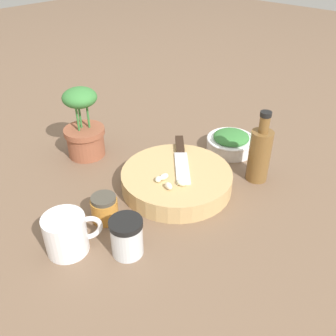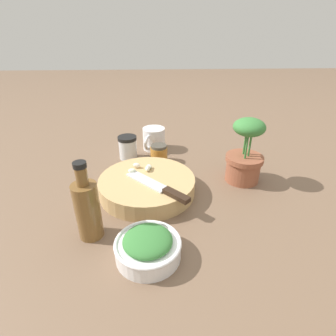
{
  "view_description": "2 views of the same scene",
  "coord_description": "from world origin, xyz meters",
  "px_view_note": "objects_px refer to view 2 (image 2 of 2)",
  "views": [
    {
      "loc": [
        -0.57,
        -0.56,
        0.58
      ],
      "look_at": [
        0.01,
        -0.03,
        0.06
      ],
      "focal_mm": 40.0,
      "sensor_mm": 36.0,
      "label": 1
    },
    {
      "loc": [
        0.68,
        -0.02,
        0.44
      ],
      "look_at": [
        0.01,
        0.02,
        0.07
      ],
      "focal_mm": 28.0,
      "sensor_mm": 36.0,
      "label": 2
    }
  ],
  "objects_px": {
    "chef_knife": "(160,188)",
    "coffee_mug": "(154,139)",
    "cutting_board": "(147,185)",
    "honey_jar": "(159,153)",
    "garlic_cloves": "(141,168)",
    "oil_bottle": "(87,208)",
    "potted_herb": "(245,156)",
    "herb_bowl": "(148,246)",
    "spice_jar": "(128,147)"
  },
  "relations": [
    {
      "from": "cutting_board",
      "to": "oil_bottle",
      "type": "bearing_deg",
      "value": -36.06
    },
    {
      "from": "coffee_mug",
      "to": "oil_bottle",
      "type": "distance_m",
      "value": 0.51
    },
    {
      "from": "chef_knife",
      "to": "honey_jar",
      "type": "height_order",
      "value": "honey_jar"
    },
    {
      "from": "oil_bottle",
      "to": "honey_jar",
      "type": "bearing_deg",
      "value": 156.19
    },
    {
      "from": "garlic_cloves",
      "to": "coffee_mug",
      "type": "xyz_separation_m",
      "value": [
        -0.26,
        0.04,
        -0.01
      ]
    },
    {
      "from": "cutting_board",
      "to": "honey_jar",
      "type": "relative_size",
      "value": 4.37
    },
    {
      "from": "chef_knife",
      "to": "herb_bowl",
      "type": "relative_size",
      "value": 1.24
    },
    {
      "from": "coffee_mug",
      "to": "spice_jar",
      "type": "bearing_deg",
      "value": -50.96
    },
    {
      "from": "coffee_mug",
      "to": "honey_jar",
      "type": "height_order",
      "value": "coffee_mug"
    },
    {
      "from": "garlic_cloves",
      "to": "coffee_mug",
      "type": "bearing_deg",
      "value": 171.56
    },
    {
      "from": "cutting_board",
      "to": "herb_bowl",
      "type": "distance_m",
      "value": 0.25
    },
    {
      "from": "herb_bowl",
      "to": "garlic_cloves",
      "type": "bearing_deg",
      "value": -175.01
    },
    {
      "from": "cutting_board",
      "to": "coffee_mug",
      "type": "distance_m",
      "value": 0.32
    },
    {
      "from": "herb_bowl",
      "to": "oil_bottle",
      "type": "height_order",
      "value": "oil_bottle"
    },
    {
      "from": "cutting_board",
      "to": "garlic_cloves",
      "type": "xyz_separation_m",
      "value": [
        -0.05,
        -0.02,
        0.03
      ]
    },
    {
      "from": "chef_knife",
      "to": "spice_jar",
      "type": "distance_m",
      "value": 0.32
    },
    {
      "from": "cutting_board",
      "to": "potted_herb",
      "type": "height_order",
      "value": "potted_herb"
    },
    {
      "from": "herb_bowl",
      "to": "potted_herb",
      "type": "bearing_deg",
      "value": 136.0
    },
    {
      "from": "garlic_cloves",
      "to": "potted_herb",
      "type": "relative_size",
      "value": 0.37
    },
    {
      "from": "cutting_board",
      "to": "chef_knife",
      "type": "relative_size",
      "value": 1.58
    },
    {
      "from": "chef_knife",
      "to": "potted_herb",
      "type": "height_order",
      "value": "potted_herb"
    },
    {
      "from": "coffee_mug",
      "to": "potted_herb",
      "type": "height_order",
      "value": "potted_herb"
    },
    {
      "from": "herb_bowl",
      "to": "coffee_mug",
      "type": "height_order",
      "value": "coffee_mug"
    },
    {
      "from": "honey_jar",
      "to": "herb_bowl",
      "type": "bearing_deg",
      "value": -4.02
    },
    {
      "from": "honey_jar",
      "to": "garlic_cloves",
      "type": "bearing_deg",
      "value": -20.79
    },
    {
      "from": "coffee_mug",
      "to": "cutting_board",
      "type": "bearing_deg",
      "value": -3.69
    },
    {
      "from": "honey_jar",
      "to": "oil_bottle",
      "type": "distance_m",
      "value": 0.42
    },
    {
      "from": "honey_jar",
      "to": "oil_bottle",
      "type": "relative_size",
      "value": 0.33
    },
    {
      "from": "potted_herb",
      "to": "chef_knife",
      "type": "bearing_deg",
      "value": -66.26
    },
    {
      "from": "spice_jar",
      "to": "potted_herb",
      "type": "distance_m",
      "value": 0.42
    },
    {
      "from": "honey_jar",
      "to": "potted_herb",
      "type": "xyz_separation_m",
      "value": [
        0.15,
        0.26,
        0.06
      ]
    },
    {
      "from": "garlic_cloves",
      "to": "coffee_mug",
      "type": "height_order",
      "value": "coffee_mug"
    },
    {
      "from": "spice_jar",
      "to": "coffee_mug",
      "type": "relative_size",
      "value": 0.74
    },
    {
      "from": "cutting_board",
      "to": "oil_bottle",
      "type": "height_order",
      "value": "oil_bottle"
    },
    {
      "from": "coffee_mug",
      "to": "potted_herb",
      "type": "relative_size",
      "value": 0.56
    },
    {
      "from": "herb_bowl",
      "to": "honey_jar",
      "type": "height_order",
      "value": "honey_jar"
    },
    {
      "from": "garlic_cloves",
      "to": "potted_herb",
      "type": "bearing_deg",
      "value": 91.12
    },
    {
      "from": "spice_jar",
      "to": "honey_jar",
      "type": "height_order",
      "value": "spice_jar"
    },
    {
      "from": "spice_jar",
      "to": "oil_bottle",
      "type": "xyz_separation_m",
      "value": [
        0.41,
        -0.05,
        0.03
      ]
    },
    {
      "from": "chef_knife",
      "to": "potted_herb",
      "type": "bearing_deg",
      "value": -20.74
    },
    {
      "from": "herb_bowl",
      "to": "potted_herb",
      "type": "relative_size",
      "value": 0.7
    },
    {
      "from": "cutting_board",
      "to": "chef_knife",
      "type": "distance_m",
      "value": 0.08
    },
    {
      "from": "garlic_cloves",
      "to": "oil_bottle",
      "type": "relative_size",
      "value": 0.39
    },
    {
      "from": "spice_jar",
      "to": "potted_herb",
      "type": "height_order",
      "value": "potted_herb"
    },
    {
      "from": "chef_knife",
      "to": "coffee_mug",
      "type": "bearing_deg",
      "value": 48.26
    },
    {
      "from": "chef_knife",
      "to": "honey_jar",
      "type": "distance_m",
      "value": 0.26
    },
    {
      "from": "spice_jar",
      "to": "cutting_board",
      "type": "bearing_deg",
      "value": 17.71
    },
    {
      "from": "honey_jar",
      "to": "potted_herb",
      "type": "relative_size",
      "value": 0.31
    },
    {
      "from": "oil_bottle",
      "to": "cutting_board",
      "type": "bearing_deg",
      "value": 143.94
    },
    {
      "from": "cutting_board",
      "to": "coffee_mug",
      "type": "relative_size",
      "value": 2.45
    }
  ]
}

